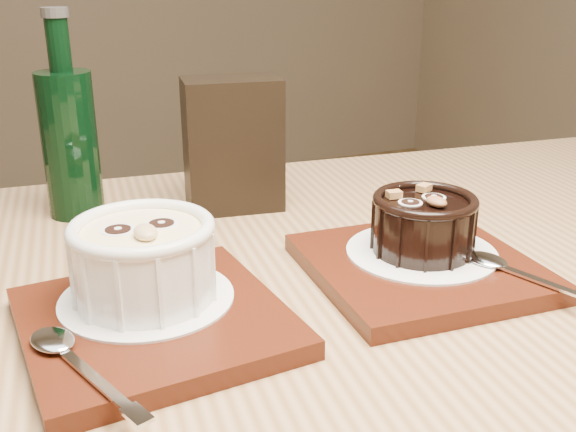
% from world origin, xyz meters
% --- Properties ---
extents(table, '(1.27, 0.91, 0.75)m').
position_xyz_m(table, '(0.07, -0.24, 0.66)').
color(table, olive).
rests_on(table, ground).
extents(tray_left, '(0.19, 0.19, 0.01)m').
position_xyz_m(tray_left, '(-0.04, -0.22, 0.76)').
color(tray_left, '#4B1B0C').
rests_on(tray_left, table).
extents(doily_left, '(0.13, 0.13, 0.00)m').
position_xyz_m(doily_left, '(-0.04, -0.20, 0.77)').
color(doily_left, white).
rests_on(doily_left, tray_left).
extents(ramekin_white, '(0.11, 0.11, 0.06)m').
position_xyz_m(ramekin_white, '(-0.04, -0.20, 0.80)').
color(ramekin_white, white).
rests_on(ramekin_white, doily_left).
extents(spoon_left, '(0.07, 0.13, 0.01)m').
position_xyz_m(spoon_left, '(-0.10, -0.27, 0.77)').
color(spoon_left, silver).
rests_on(spoon_left, tray_left).
extents(tray_right, '(0.19, 0.19, 0.01)m').
position_xyz_m(tray_right, '(0.19, -0.22, 0.76)').
color(tray_right, '#4B1B0C').
rests_on(tray_right, table).
extents(doily_right, '(0.13, 0.13, 0.00)m').
position_xyz_m(doily_right, '(0.20, -0.20, 0.77)').
color(doily_right, white).
rests_on(doily_right, tray_right).
extents(ramekin_dark, '(0.09, 0.09, 0.05)m').
position_xyz_m(ramekin_dark, '(0.20, -0.20, 0.79)').
color(ramekin_dark, black).
rests_on(ramekin_dark, doily_right).
extents(spoon_right, '(0.07, 0.14, 0.01)m').
position_xyz_m(spoon_right, '(0.25, -0.28, 0.77)').
color(spoon_right, silver).
rests_on(spoon_right, tray_right).
extents(condiment_stand, '(0.11, 0.07, 0.14)m').
position_xyz_m(condiment_stand, '(0.10, 0.01, 0.82)').
color(condiment_stand, black).
rests_on(condiment_stand, table).
extents(green_bottle, '(0.06, 0.06, 0.21)m').
position_xyz_m(green_bottle, '(-0.06, 0.05, 0.83)').
color(green_bottle, black).
rests_on(green_bottle, table).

